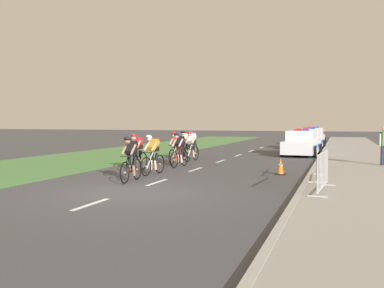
{
  "coord_description": "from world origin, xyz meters",
  "views": [
    {
      "loc": [
        5.73,
        -10.77,
        2.03
      ],
      "look_at": [
        -0.0,
        5.71,
        1.1
      ],
      "focal_mm": 39.92,
      "sensor_mm": 36.0,
      "label": 1
    }
  ],
  "objects_px": {
    "cyclist_third": "(137,152)",
    "crowd_barrier_middle": "(317,163)",
    "cyclist_second": "(153,154)",
    "spectator_closest": "(384,143)",
    "cyclist_fifth": "(176,147)",
    "police_car_second": "(309,140)",
    "cyclist_eighth": "(192,143)",
    "police_car_third": "(313,137)",
    "cyclist_sixth": "(192,146)",
    "cyclist_lead": "(131,158)",
    "cyclist_seventh": "(185,145)",
    "traffic_cone_near": "(281,167)",
    "police_car_nearest": "(302,144)",
    "cyclist_fourth": "(179,149)",
    "crowd_barrier_front": "(323,172)"
  },
  "relations": [
    {
      "from": "cyclist_fourth",
      "to": "spectator_closest",
      "type": "distance_m",
      "value": 8.92
    },
    {
      "from": "cyclist_third",
      "to": "crowd_barrier_middle",
      "type": "xyz_separation_m",
      "value": [
        7.17,
        -1.03,
        -0.14
      ]
    },
    {
      "from": "cyclist_fourth",
      "to": "cyclist_fifth",
      "type": "xyz_separation_m",
      "value": [
        -0.69,
        1.38,
        0.0
      ]
    },
    {
      "from": "police_car_nearest",
      "to": "police_car_second",
      "type": "bearing_deg",
      "value": 90.0
    },
    {
      "from": "spectator_closest",
      "to": "cyclist_second",
      "type": "bearing_deg",
      "value": -147.28
    },
    {
      "from": "spectator_closest",
      "to": "cyclist_third",
      "type": "bearing_deg",
      "value": -155.51
    },
    {
      "from": "cyclist_fifth",
      "to": "spectator_closest",
      "type": "bearing_deg",
      "value": 7.33
    },
    {
      "from": "cyclist_third",
      "to": "police_car_nearest",
      "type": "distance_m",
      "value": 11.86
    },
    {
      "from": "cyclist_second",
      "to": "cyclist_fifth",
      "type": "bearing_deg",
      "value": 99.62
    },
    {
      "from": "cyclist_seventh",
      "to": "cyclist_lead",
      "type": "bearing_deg",
      "value": -81.9
    },
    {
      "from": "cyclist_lead",
      "to": "cyclist_sixth",
      "type": "xyz_separation_m",
      "value": [
        -0.52,
        7.69,
        0.0
      ]
    },
    {
      "from": "cyclist_eighth",
      "to": "traffic_cone_near",
      "type": "relative_size",
      "value": 2.69
    },
    {
      "from": "cyclist_seventh",
      "to": "police_car_second",
      "type": "relative_size",
      "value": 0.38
    },
    {
      "from": "cyclist_second",
      "to": "crowd_barrier_middle",
      "type": "bearing_deg",
      "value": 0.17
    },
    {
      "from": "cyclist_lead",
      "to": "cyclist_eighth",
      "type": "distance_m",
      "value": 10.2
    },
    {
      "from": "cyclist_fourth",
      "to": "police_car_nearest",
      "type": "xyz_separation_m",
      "value": [
        4.58,
        8.53,
        -0.11
      ]
    },
    {
      "from": "traffic_cone_near",
      "to": "cyclist_fourth",
      "type": "bearing_deg",
      "value": 164.53
    },
    {
      "from": "police_car_nearest",
      "to": "police_car_second",
      "type": "relative_size",
      "value": 1.0
    },
    {
      "from": "cyclist_lead",
      "to": "cyclist_second",
      "type": "distance_m",
      "value": 1.94
    },
    {
      "from": "cyclist_second",
      "to": "cyclist_fourth",
      "type": "bearing_deg",
      "value": 90.64
    },
    {
      "from": "cyclist_seventh",
      "to": "crowd_barrier_front",
      "type": "bearing_deg",
      "value": -51.31
    },
    {
      "from": "spectator_closest",
      "to": "police_car_nearest",
      "type": "bearing_deg",
      "value": 123.57
    },
    {
      "from": "cyclist_second",
      "to": "cyclist_seventh",
      "type": "xyz_separation_m",
      "value": [
        -1.14,
        6.64,
        0.0
      ]
    },
    {
      "from": "cyclist_lead",
      "to": "cyclist_fifth",
      "type": "xyz_separation_m",
      "value": [
        -0.8,
        6.21,
        0.0
      ]
    },
    {
      "from": "cyclist_second",
      "to": "traffic_cone_near",
      "type": "bearing_deg",
      "value": 19.51
    },
    {
      "from": "cyclist_eighth",
      "to": "crowd_barrier_middle",
      "type": "relative_size",
      "value": 0.74
    },
    {
      "from": "cyclist_sixth",
      "to": "cyclist_seventh",
      "type": "height_order",
      "value": "same"
    },
    {
      "from": "cyclist_seventh",
      "to": "traffic_cone_near",
      "type": "bearing_deg",
      "value": -41.24
    },
    {
      "from": "cyclist_third",
      "to": "cyclist_sixth",
      "type": "bearing_deg",
      "value": 81.02
    },
    {
      "from": "cyclist_second",
      "to": "cyclist_lead",
      "type": "bearing_deg",
      "value": -87.72
    },
    {
      "from": "cyclist_fifth",
      "to": "crowd_barrier_front",
      "type": "distance_m",
      "value": 9.81
    },
    {
      "from": "police_car_second",
      "to": "police_car_third",
      "type": "height_order",
      "value": "same"
    },
    {
      "from": "traffic_cone_near",
      "to": "spectator_closest",
      "type": "relative_size",
      "value": 0.38
    },
    {
      "from": "police_car_third",
      "to": "traffic_cone_near",
      "type": "relative_size",
      "value": 6.9
    },
    {
      "from": "cyclist_fifth",
      "to": "police_car_third",
      "type": "height_order",
      "value": "police_car_third"
    },
    {
      "from": "cyclist_second",
      "to": "cyclist_seventh",
      "type": "height_order",
      "value": "same"
    },
    {
      "from": "crowd_barrier_front",
      "to": "spectator_closest",
      "type": "height_order",
      "value": "spectator_closest"
    },
    {
      "from": "cyclist_second",
      "to": "spectator_closest",
      "type": "xyz_separation_m",
      "value": [
        8.51,
        5.47,
        0.3
      ]
    },
    {
      "from": "cyclist_eighth",
      "to": "crowd_barrier_front",
      "type": "xyz_separation_m",
      "value": [
        7.51,
        -10.79,
        -0.14
      ]
    },
    {
      "from": "cyclist_sixth",
      "to": "traffic_cone_near",
      "type": "distance_m",
      "value": 6.52
    },
    {
      "from": "police_car_second",
      "to": "crowd_barrier_middle",
      "type": "distance_m",
      "value": 17.59
    },
    {
      "from": "cyclist_lead",
      "to": "police_car_third",
      "type": "bearing_deg",
      "value": 79.66
    },
    {
      "from": "cyclist_fourth",
      "to": "cyclist_eighth",
      "type": "distance_m",
      "value": 5.42
    },
    {
      "from": "cyclist_seventh",
      "to": "police_car_nearest",
      "type": "xyz_separation_m",
      "value": [
        5.69,
        4.79,
        -0.11
      ]
    },
    {
      "from": "cyclist_eighth",
      "to": "police_car_third",
      "type": "relative_size",
      "value": 0.39
    },
    {
      "from": "cyclist_second",
      "to": "crowd_barrier_middle",
      "type": "xyz_separation_m",
      "value": [
        5.98,
        0.02,
        -0.14
      ]
    },
    {
      "from": "cyclist_second",
      "to": "spectator_closest",
      "type": "bearing_deg",
      "value": 32.72
    },
    {
      "from": "police_car_third",
      "to": "cyclist_third",
      "type": "bearing_deg",
      "value": -104.92
    },
    {
      "from": "cyclist_eighth",
      "to": "police_car_second",
      "type": "height_order",
      "value": "police_car_second"
    },
    {
      "from": "cyclist_fourth",
      "to": "cyclist_eighth",
      "type": "xyz_separation_m",
      "value": [
        -1.21,
        5.28,
        0.0
      ]
    }
  ]
}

